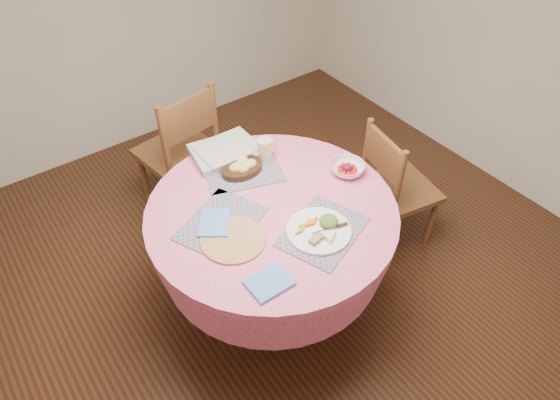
% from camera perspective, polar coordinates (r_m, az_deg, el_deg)
% --- Properties ---
extents(ground, '(4.00, 4.00, 0.00)m').
position_cam_1_polar(ground, '(3.00, -0.79, -11.36)').
color(ground, '#331C0F').
rests_on(ground, ground).
extents(room_envelope, '(4.01, 4.01, 2.71)m').
position_cam_1_polar(room_envelope, '(1.89, -1.31, 20.54)').
color(room_envelope, silver).
rests_on(room_envelope, ground).
extents(dining_table, '(1.24, 1.24, 0.75)m').
position_cam_1_polar(dining_table, '(2.57, -0.90, -4.12)').
color(dining_table, pink).
rests_on(dining_table, ground).
extents(chair_right, '(0.45, 0.47, 0.87)m').
position_cam_1_polar(chair_right, '(3.08, 12.97, 1.55)').
color(chair_right, brown).
rests_on(chair_right, ground).
extents(chair_back, '(0.51, 0.49, 0.97)m').
position_cam_1_polar(chair_back, '(3.26, -11.21, 5.65)').
color(chair_back, brown).
rests_on(chair_back, ground).
extents(placemat_front, '(0.48, 0.42, 0.01)m').
position_cam_1_polar(placemat_front, '(2.33, 4.92, -3.62)').
color(placemat_front, '#178273').
rests_on(placemat_front, dining_table).
extents(placemat_left, '(0.49, 0.44, 0.01)m').
position_cam_1_polar(placemat_left, '(2.37, -6.70, -2.65)').
color(placemat_left, '#178273').
rests_on(placemat_left, dining_table).
extents(placemat_back, '(0.48, 0.41, 0.01)m').
position_cam_1_polar(placemat_back, '(2.65, -4.26, 3.39)').
color(placemat_back, '#178273').
rests_on(placemat_back, dining_table).
extents(wicker_trivet, '(0.30, 0.30, 0.01)m').
position_cam_1_polar(wicker_trivet, '(2.29, -5.36, -4.51)').
color(wicker_trivet, olive).
rests_on(wicker_trivet, dining_table).
extents(napkin_near, '(0.18, 0.14, 0.01)m').
position_cam_1_polar(napkin_near, '(2.12, -1.23, -9.44)').
color(napkin_near, '#5685DD').
rests_on(napkin_near, dining_table).
extents(napkin_far, '(0.22, 0.23, 0.01)m').
position_cam_1_polar(napkin_far, '(2.36, -7.51, -2.62)').
color(napkin_far, '#5685DD').
rests_on(napkin_far, placemat_left).
extents(dinner_plate, '(0.30, 0.30, 0.05)m').
position_cam_1_polar(dinner_plate, '(2.31, 4.66, -3.38)').
color(dinner_plate, white).
rests_on(dinner_plate, placemat_front).
extents(bread_bowl, '(0.23, 0.23, 0.08)m').
position_cam_1_polar(bread_bowl, '(2.62, -4.36, 3.82)').
color(bread_bowl, black).
rests_on(bread_bowl, placemat_back).
extents(latte_mug, '(0.12, 0.08, 0.12)m').
position_cam_1_polar(latte_mug, '(2.68, -1.66, 5.83)').
color(latte_mug, beige).
rests_on(latte_mug, placemat_back).
extents(fruit_bowl, '(0.23, 0.23, 0.06)m').
position_cam_1_polar(fruit_bowl, '(2.64, 7.70, 3.60)').
color(fruit_bowl, white).
rests_on(fruit_bowl, dining_table).
extents(newspaper_stack, '(0.38, 0.32, 0.04)m').
position_cam_1_polar(newspaper_stack, '(2.75, -6.35, 5.59)').
color(newspaper_stack, silver).
rests_on(newspaper_stack, dining_table).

